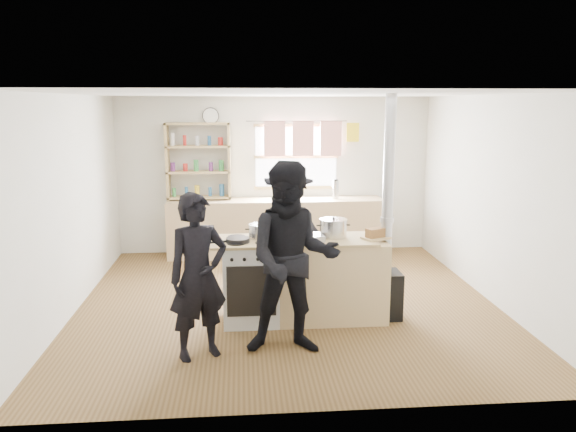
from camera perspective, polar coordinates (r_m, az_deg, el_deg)
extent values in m
cube|color=brown|center=(6.96, -0.08, -8.79)|extent=(5.00, 5.00, 0.01)
cube|color=tan|center=(8.96, -1.25, -1.15)|extent=(3.40, 0.55, 0.90)
cube|color=tan|center=(9.00, -8.97, 1.91)|extent=(1.00, 0.28, 0.03)
cube|color=tan|center=(8.94, -9.05, 4.43)|extent=(1.00, 0.28, 0.03)
cube|color=tan|center=(8.90, -9.13, 6.99)|extent=(1.00, 0.28, 0.03)
cube|color=tan|center=(8.88, -9.20, 9.24)|extent=(1.00, 0.28, 0.03)
cube|color=tan|center=(8.97, -12.15, 5.41)|extent=(0.04, 0.28, 1.20)
cube|color=tan|center=(8.90, -5.98, 5.55)|extent=(0.04, 0.28, 1.20)
cylinder|color=silver|center=(8.96, 4.85, 2.69)|extent=(0.10, 0.10, 0.29)
cube|color=white|center=(6.27, -3.79, -6.71)|extent=(0.60, 0.60, 0.90)
cube|color=#D0B27D|center=(6.35, 4.41, -6.50)|extent=(1.20, 0.60, 0.90)
cube|color=tan|center=(6.17, 0.34, -2.51)|extent=(1.84, 0.64, 0.03)
cylinder|color=black|center=(6.05, -5.12, -2.45)|extent=(0.32, 0.32, 0.05)
cylinder|color=#385A1E|center=(6.04, -5.12, -2.31)|extent=(0.23, 0.23, 0.02)
cube|color=silver|center=(6.10, 2.13, -2.21)|extent=(0.33, 0.27, 0.07)
cube|color=brown|center=(6.09, 2.14, -2.03)|extent=(0.28, 0.23, 0.02)
cylinder|color=#B5B5B8|center=(6.21, -3.02, -1.60)|extent=(0.22, 0.22, 0.15)
cylinder|color=#B5B5B8|center=(6.19, -3.02, -0.88)|extent=(0.22, 0.22, 0.01)
sphere|color=black|center=(6.19, -3.03, -0.76)|extent=(0.03, 0.03, 0.03)
cylinder|color=#B7B7BA|center=(6.27, 4.62, -1.28)|extent=(0.30, 0.30, 0.19)
cylinder|color=#B7B7BA|center=(6.25, 4.64, -0.37)|extent=(0.31, 0.31, 0.01)
sphere|color=black|center=(6.24, 4.64, -0.25)|extent=(0.03, 0.03, 0.03)
cube|color=tan|center=(6.25, 8.92, -2.22)|extent=(0.34, 0.30, 0.02)
cube|color=olive|center=(6.24, 8.93, -1.68)|extent=(0.25, 0.19, 0.10)
cube|color=black|center=(6.51, 9.77, -7.87)|extent=(0.35, 0.35, 0.53)
cylinder|color=#ADADB2|center=(6.22, 10.15, 3.08)|extent=(0.12, 0.12, 1.97)
imported|color=black|center=(5.37, -9.10, -6.10)|extent=(0.69, 0.59, 1.59)
imported|color=black|center=(5.36, 0.48, -4.41)|extent=(0.94, 0.75, 1.87)
imported|color=black|center=(7.02, 0.04, -1.46)|extent=(1.21, 0.92, 1.67)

